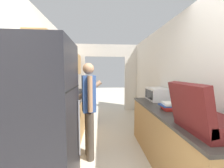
# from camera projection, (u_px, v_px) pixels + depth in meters

# --- Properties ---
(wall_left) EXTENTS (0.38, 6.75, 2.50)m
(wall_left) POSITION_uv_depth(u_px,v_px,m) (51.00, 74.00, 2.70)
(wall_left) COLOR white
(wall_left) RESTS_ON ground_plane
(wall_right) EXTENTS (0.06, 6.75, 2.50)m
(wall_right) POSITION_uv_depth(u_px,v_px,m) (178.00, 84.00, 2.51)
(wall_right) COLOR white
(wall_right) RESTS_ON ground_plane
(wall_far_with_doorway) EXTENTS (2.80, 0.06, 2.50)m
(wall_far_with_doorway) POSITION_uv_depth(u_px,v_px,m) (105.00, 73.00, 5.17)
(wall_far_with_doorway) COLOR white
(wall_far_with_doorway) RESTS_ON ground_plane
(counter_left) EXTENTS (0.62, 3.18, 0.88)m
(counter_left) POSITION_uv_depth(u_px,v_px,m) (70.00, 116.00, 3.24)
(counter_left) COLOR #B2844C
(counter_left) RESTS_ON ground_plane
(counter_right) EXTENTS (0.62, 2.21, 0.88)m
(counter_right) POSITION_uv_depth(u_px,v_px,m) (171.00, 138.00, 2.14)
(counter_right) COLOR #B2844C
(counter_right) RESTS_ON ground_plane
(refrigerator) EXTENTS (0.74, 0.71, 1.81)m
(refrigerator) POSITION_uv_depth(u_px,v_px,m) (41.00, 125.00, 1.49)
(refrigerator) COLOR black
(refrigerator) RESTS_ON ground_plane
(range_oven) EXTENTS (0.66, 0.79, 1.02)m
(range_oven) POSITION_uv_depth(u_px,v_px,m) (77.00, 106.00, 4.13)
(range_oven) COLOR black
(range_oven) RESTS_ON ground_plane
(person) EXTENTS (0.52, 0.43, 1.63)m
(person) POSITION_uv_depth(u_px,v_px,m) (89.00, 108.00, 2.32)
(person) COLOR #4C4238
(person) RESTS_ON ground_plane
(suitcase) EXTENTS (0.53, 0.57, 0.49)m
(suitcase) POSITION_uv_depth(u_px,v_px,m) (203.00, 118.00, 1.36)
(suitcase) COLOR #5B1919
(suitcase) RESTS_ON counter_right
(microwave) EXTENTS (0.36, 0.49, 0.26)m
(microwave) POSITION_uv_depth(u_px,v_px,m) (157.00, 94.00, 2.89)
(microwave) COLOR white
(microwave) RESTS_ON counter_right
(book_stack) EXTENTS (0.27, 0.28, 0.12)m
(book_stack) POSITION_uv_depth(u_px,v_px,m) (169.00, 106.00, 2.15)
(book_stack) COLOR red
(book_stack) RESTS_ON counter_right
(knife) EXTENTS (0.12, 0.34, 0.02)m
(knife) POSITION_uv_depth(u_px,v_px,m) (81.00, 89.00, 4.65)
(knife) COLOR #B7B7BC
(knife) RESTS_ON counter_left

